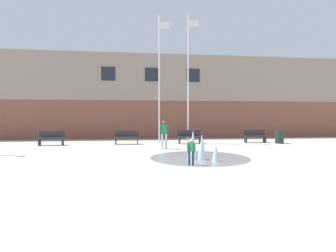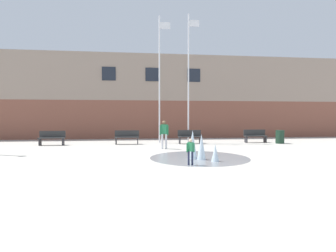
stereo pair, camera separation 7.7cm
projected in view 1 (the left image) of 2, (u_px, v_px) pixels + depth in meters
ground_plane at (192, 192)px, 6.30m from camera, size 100.00×100.00×0.00m
library_building at (150, 99)px, 24.60m from camera, size 36.00×6.05×7.04m
splash_fountain at (200, 150)px, 11.18m from camera, size 4.36×4.36×1.24m
park_bench_far_left at (51, 138)px, 16.57m from camera, size 1.60×0.44×0.91m
park_bench_left_of_flagpoles at (127, 137)px, 17.24m from camera, size 1.60×0.44×0.91m
park_bench_under_right_flagpole at (189, 136)px, 17.67m from camera, size 1.60×0.44×0.91m
park_bench_far_right at (255, 136)px, 18.42m from camera, size 1.60×0.44×0.91m
child_with_pink_shirt at (191, 150)px, 9.73m from camera, size 0.31×0.24×0.99m
adult_near_bench at (164, 132)px, 14.73m from camera, size 0.50×0.35×1.59m
flagpole_left at (160, 76)px, 17.91m from camera, size 0.80×0.10×8.66m
flagpole_right at (189, 75)px, 18.16m from camera, size 0.80×0.10×8.90m
trash_can at (279, 137)px, 17.79m from camera, size 0.56×0.56×0.90m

